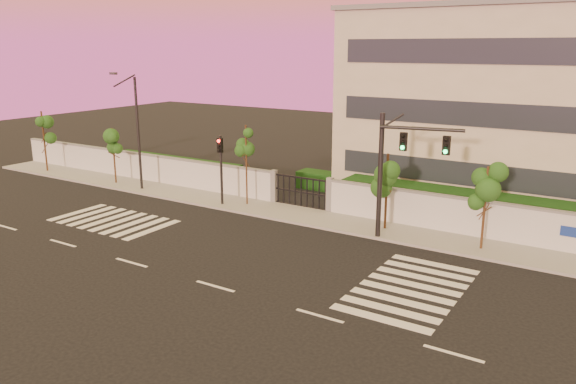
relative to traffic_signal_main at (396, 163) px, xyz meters
name	(u,v)px	position (x,y,z in m)	size (l,w,h in m)	color
ground	(215,286)	(-4.15, -9.24, -4.15)	(120.00, 120.00, 0.00)	black
sidewalk	(332,221)	(-4.15, 1.26, -4.08)	(60.00, 3.00, 0.15)	gray
perimeter_wall	(346,199)	(-4.04, 2.76, -3.08)	(60.00, 0.36, 2.20)	silver
hedge_row	(381,195)	(-2.98, 5.50, -3.34)	(41.00, 4.25, 1.80)	black
institutional_building	(546,105)	(4.85, 12.75, 2.00)	(24.40, 12.40, 12.25)	#B3AF97
road_markings	(239,252)	(-5.73, -5.48, -4.14)	(57.00, 7.62, 0.02)	silver
street_tree_a	(43,128)	(-29.57, 0.81, -0.56)	(1.64, 1.31, 4.88)	#382314
street_tree_b	(113,143)	(-21.74, 0.94, -1.11)	(1.49, 1.19, 4.13)	#382314
street_tree_c	(246,147)	(-10.27, 1.41, -0.39)	(1.32, 1.05, 5.13)	#382314
street_tree_d	(388,175)	(-1.00, 1.45, -1.01)	(1.62, 1.29, 4.27)	#382314
street_tree_e	(487,189)	(4.23, 1.01, -1.02)	(1.52, 1.21, 4.25)	#382314
traffic_signal_main	(396,163)	(0.00, 0.00, 0.00)	(4.13, 0.94, 6.57)	black
traffic_signal_secondary	(221,162)	(-11.60, 0.52, -1.31)	(0.35, 0.34, 4.49)	black
streetlight_west	(136,128)	(-18.87, 0.52, 0.26)	(0.49, 1.96, 8.16)	black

